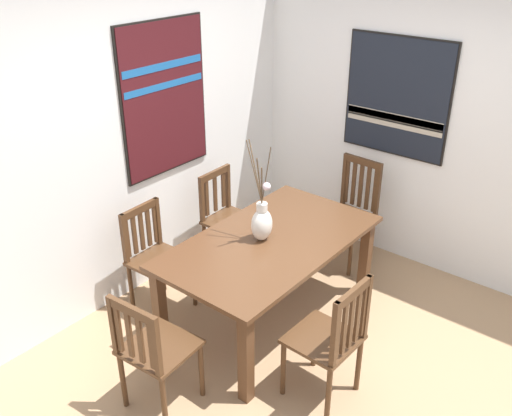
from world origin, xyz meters
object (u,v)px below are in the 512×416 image
at_px(chair_4, 153,349).
at_px(chair_1, 155,256).
at_px(chair_2, 351,210).
at_px(centerpiece_vase, 262,222).
at_px(painting_on_back_wall, 164,98).
at_px(chair_3, 227,217).
at_px(painting_on_side_wall, 397,97).
at_px(chair_0, 331,338).
at_px(dining_table, 270,251).

bearing_deg(chair_4, chair_1, 47.48).
distance_m(chair_1, chair_2, 1.84).
relative_size(centerpiece_vase, painting_on_back_wall, 0.62).
bearing_deg(painting_on_back_wall, chair_4, -137.71).
distance_m(chair_3, painting_on_side_wall, 1.82).
height_order(chair_2, painting_on_side_wall, painting_on_side_wall).
relative_size(centerpiece_vase, chair_1, 0.87).
relative_size(chair_1, chair_4, 1.00).
relative_size(chair_0, painting_on_back_wall, 0.75).
relative_size(chair_0, chair_3, 1.04).
relative_size(dining_table, chair_4, 1.94).
height_order(chair_1, chair_2, chair_2).
bearing_deg(chair_4, chair_0, -46.75).
xyz_separation_m(painting_on_back_wall, painting_on_side_wall, (1.45, -1.34, -0.07)).
relative_size(dining_table, painting_on_side_wall, 1.67).
bearing_deg(dining_table, chair_4, 179.82).
bearing_deg(painting_on_back_wall, centerpiece_vase, -96.05).
bearing_deg(centerpiece_vase, chair_3, 58.91).
bearing_deg(chair_4, chair_2, -0.55).
height_order(chair_2, painting_on_back_wall, painting_on_back_wall).
bearing_deg(chair_0, chair_3, 62.80).
xyz_separation_m(centerpiece_vase, chair_0, (-0.38, -0.87, -0.39)).
height_order(chair_1, painting_on_side_wall, painting_on_side_wall).
xyz_separation_m(chair_0, chair_2, (1.61, 0.80, 0.01)).
bearing_deg(chair_2, centerpiece_vase, 176.66).
height_order(centerpiece_vase, chair_3, centerpiece_vase).
bearing_deg(chair_2, chair_1, 152.92).
distance_m(chair_2, painting_on_side_wall, 1.08).
bearing_deg(chair_0, chair_4, 133.25).
height_order(centerpiece_vase, chair_2, centerpiece_vase).
relative_size(dining_table, centerpiece_vase, 2.23).
distance_m(chair_4, painting_on_side_wall, 2.92).
bearing_deg(chair_2, chair_3, 132.79).
xyz_separation_m(chair_3, painting_on_side_wall, (1.11, -1.00, 1.05)).
xyz_separation_m(chair_3, chair_4, (-1.62, -0.81, 0.00)).
bearing_deg(centerpiece_vase, dining_table, -54.05).
relative_size(chair_1, chair_2, 0.91).
bearing_deg(chair_0, dining_table, 62.94).
bearing_deg(chair_4, centerpiece_vase, 2.43).
bearing_deg(chair_1, chair_0, -89.08).
bearing_deg(painting_on_side_wall, chair_3, 137.98).
xyz_separation_m(chair_1, chair_3, (0.87, -0.00, -0.01)).
xyz_separation_m(centerpiece_vase, chair_1, (-0.41, 0.77, -0.40)).
relative_size(chair_1, painting_on_side_wall, 0.86).
height_order(chair_1, chair_4, chair_4).
bearing_deg(chair_0, chair_1, 90.92).
height_order(chair_0, chair_3, chair_0).
relative_size(chair_0, chair_1, 1.05).
bearing_deg(dining_table, chair_3, 62.65).
xyz_separation_m(centerpiece_vase, painting_on_back_wall, (0.12, 1.11, 0.71)).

